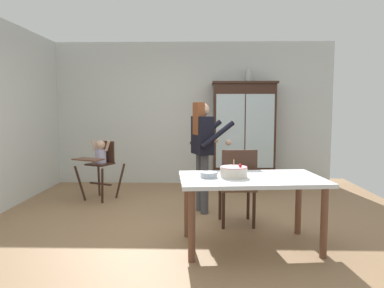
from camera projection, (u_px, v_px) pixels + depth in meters
name	position (u px, v px, depth m)	size (l,w,h in m)	color
ground_plane	(187.00, 226.00, 4.47)	(6.24, 6.24, 0.00)	#93704C
wall_back	(192.00, 114.00, 6.95)	(5.32, 0.06, 2.70)	silver
china_cabinet	(244.00, 134.00, 6.70)	(1.18, 0.48, 1.93)	#382116
ceramic_vase	(248.00, 75.00, 6.60)	(0.13, 0.13, 0.27)	#B2B7B2
high_chair_with_toddler	(100.00, 159.00, 5.72)	(0.76, 0.83, 0.95)	#382116
adult_person	(203.00, 143.00, 4.98)	(0.63, 0.62, 1.53)	#47474C
dining_table	(251.00, 186.00, 3.75)	(1.54, 1.00, 0.74)	silver
birthday_cake	(234.00, 172.00, 3.73)	(0.28, 0.28, 0.19)	beige
serving_bowl	(209.00, 175.00, 3.72)	(0.18, 0.18, 0.06)	#B2BCC6
dining_chair_far_side	(238.00, 182.00, 4.40)	(0.47, 0.47, 0.96)	#382116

